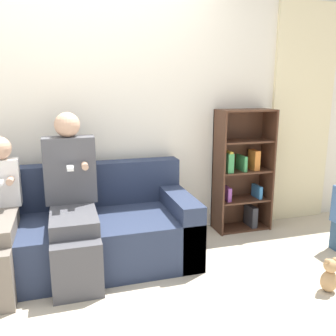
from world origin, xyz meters
TOP-DOWN VIEW (x-y plane):
  - ground_plane at (0.00, 0.00)m, footprint 14.00×14.00m
  - back_wall at (0.00, 0.99)m, footprint 10.00×0.06m
  - curtain_panel at (2.29, 0.94)m, footprint 0.71×0.04m
  - couch at (-0.18, 0.53)m, footprint 2.05×0.86m
  - adult_seated at (-0.14, 0.43)m, footprint 0.41×0.79m
  - bookshelf at (1.54, 0.85)m, footprint 0.56×0.28m
  - teddy_bear at (1.59, -0.43)m, footprint 0.13×0.11m

SIDE VIEW (x-z plane):
  - ground_plane at x=0.00m, z-range 0.00..0.00m
  - teddy_bear at x=1.59m, z-range -0.01..0.25m
  - couch at x=-0.18m, z-range -0.12..0.66m
  - bookshelf at x=1.54m, z-range -0.02..1.21m
  - adult_seated at x=-0.14m, z-range 0.01..1.26m
  - curtain_panel at x=2.29m, z-range 0.00..2.29m
  - back_wall at x=0.00m, z-range 0.00..2.55m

